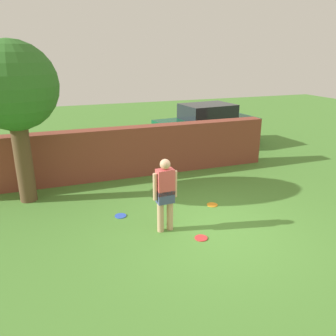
{
  "coord_description": "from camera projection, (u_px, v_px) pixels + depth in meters",
  "views": [
    {
      "loc": [
        -3.15,
        -5.75,
        3.65
      ],
      "look_at": [
        -0.49,
        1.55,
        1.0
      ],
      "focal_mm": 36.08,
      "sensor_mm": 36.0,
      "label": 1
    }
  ],
  "objects": [
    {
      "name": "frisbee_orange",
      "position": [
        212.0,
        205.0,
        8.55
      ],
      "size": [
        0.27,
        0.27,
        0.02
      ],
      "primitive_type": "cylinder",
      "color": "orange",
      "rests_on": "ground"
    },
    {
      "name": "person",
      "position": [
        165.0,
        192.0,
        7.06
      ],
      "size": [
        0.54,
        0.24,
        1.62
      ],
      "rotation": [
        0.0,
        0.0,
        0.05
      ],
      "color": "tan",
      "rests_on": "ground"
    },
    {
      "name": "ground_plane",
      "position": [
        214.0,
        231.0,
        7.31
      ],
      "size": [
        40.0,
        40.0,
        0.0
      ],
      "primitive_type": "plane",
      "color": "#4C8433"
    },
    {
      "name": "brick_wall",
      "position": [
        108.0,
        154.0,
        10.18
      ],
      "size": [
        10.44,
        0.5,
        1.54
      ],
      "primitive_type": "cube",
      "color": "brown",
      "rests_on": "ground"
    },
    {
      "name": "tree",
      "position": [
        13.0,
        89.0,
        7.93
      ],
      "size": [
        2.11,
        2.11,
        3.98
      ],
      "color": "brown",
      "rests_on": "ground"
    },
    {
      "name": "frisbee_red",
      "position": [
        201.0,
        238.0,
        7.01
      ],
      "size": [
        0.27,
        0.27,
        0.02
      ],
      "primitive_type": "cylinder",
      "color": "red",
      "rests_on": "ground"
    },
    {
      "name": "car",
      "position": [
        207.0,
        125.0,
        13.74
      ],
      "size": [
        4.36,
        2.29,
        1.72
      ],
      "rotation": [
        0.0,
        0.0,
        3.25
      ],
      "color": "#0C4C2D",
      "rests_on": "ground"
    },
    {
      "name": "frisbee_blue",
      "position": [
        121.0,
        216.0,
        7.97
      ],
      "size": [
        0.27,
        0.27,
        0.02
      ],
      "primitive_type": "cylinder",
      "color": "blue",
      "rests_on": "ground"
    }
  ]
}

